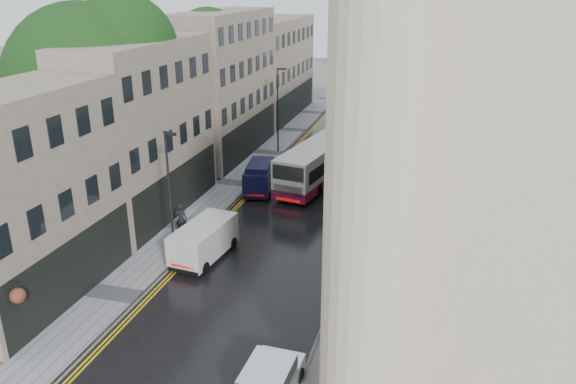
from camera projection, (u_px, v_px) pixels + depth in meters
The scene contains 14 objects.
road at pixel (311, 191), 40.92m from camera, with size 9.00×85.00×0.02m, color black.
left_sidewalk at pixel (236, 183), 42.40m from camera, with size 2.70×85.00×0.12m, color gray.
right_sidewalk at pixel (386, 198), 39.53m from camera, with size 1.80×85.00×0.12m, color slate.
old_shop_row at pixel (201, 97), 43.45m from camera, with size 4.50×56.00×12.00m, color gray, non-canonical shape.
modern_block at pixel (470, 110), 34.47m from camera, with size 8.00×40.00×14.00m, color #C1B08F, non-canonical shape.
tree_near at pixel (89, 109), 34.89m from camera, with size 10.56×10.56×13.89m, color black, non-canonical shape.
tree_far at pixel (186, 85), 46.76m from camera, with size 9.24×9.24×12.46m, color black, non-canonical shape.
cream_bus at pixel (288, 172), 40.31m from camera, with size 2.58×11.33×3.09m, color beige, non-canonical shape.
white_lorry at pixel (356, 128), 48.91m from camera, with size 2.71×9.02×4.74m, color silver, non-canonical shape.
white_van at pixel (174, 250), 29.74m from camera, with size 1.96×4.58×2.07m, color beige, non-canonical shape.
navy_van at pixel (245, 183), 39.27m from camera, with size 1.82×4.55×2.32m, color black, non-canonical shape.
pedestrian at pixel (181, 219), 33.62m from camera, with size 0.69×0.45×1.89m, color black.
lamp_post_near at pixel (170, 195), 30.29m from camera, with size 0.79×0.18×7.00m, color black, non-canonical shape.
lamp_post_far at pixel (278, 111), 48.92m from camera, with size 0.82×0.18×7.30m, color black, non-canonical shape.
Camera 1 is at (8.79, -9.78, 14.53)m, focal length 35.00 mm.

